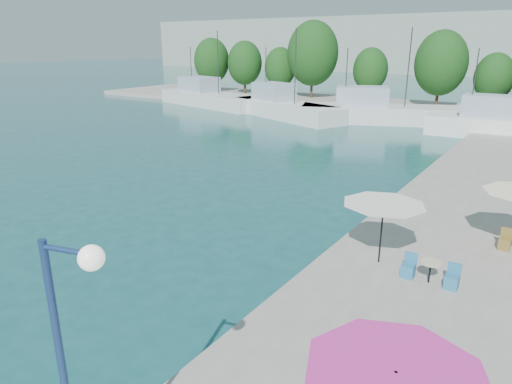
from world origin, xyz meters
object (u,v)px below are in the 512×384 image
Objects in this scene: trawler_01 at (209,98)px; umbrella_pink at (395,384)px; trawler_04 at (507,127)px; trawler_03 at (382,113)px; street_lamp at (74,338)px; trawler_02 at (283,108)px; umbrella_white at (383,211)px.

umbrella_pink is (39.35, -42.37, 1.42)m from trawler_01.
trawler_04 is at bearing 93.45° from umbrella_pink.
trawler_03 is 5.58× the size of umbrella_pink.
street_lamp reaches higher than umbrella_pink.
umbrella_pink is at bearing -92.94° from trawler_03.
street_lamp is (-3.73, -3.59, 1.60)m from umbrella_pink.
trawler_02 and trawler_04 have the same top height.
trawler_02 is (13.81, -3.16, 0.00)m from trawler_01.
trawler_04 reaches higher than umbrella_pink.
umbrella_white is 0.58× the size of street_lamp.
trawler_02 is 46.82m from umbrella_pink.
trawler_03 is 47.02m from street_lamp.
umbrella_white is (-0.65, -31.47, 1.52)m from trawler_04.
trawler_03 and trawler_04 have the same top height.
trawler_04 is at bearing 73.17° from street_lamp.
trawler_01 is 1.26× the size of trawler_04.
trawler_02 and trawler_03 have the same top height.
umbrella_white is at bearing 71.57° from street_lamp.
umbrella_pink is (2.39, -39.61, 1.42)m from trawler_04.
trawler_01 is at bearing 112.73° from street_lamp.
trawler_04 is at bearing 9.44° from trawler_01.
umbrella_pink is at bearing -89.62° from trawler_04.
trawler_04 reaches higher than street_lamp.
umbrella_pink is at bearing -69.55° from umbrella_white.
trawler_01 is 37.07m from trawler_04.
umbrella_pink is 0.66× the size of street_lamp.
trawler_01 and trawler_02 have the same top height.
trawler_04 reaches higher than umbrella_white.
trawler_01 is 1.13× the size of trawler_02.
umbrella_pink is at bearing -33.40° from trawler_01.
trawler_03 is 1.27× the size of trawler_04.
trawler_02 is at bearing 172.24° from trawler_03.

